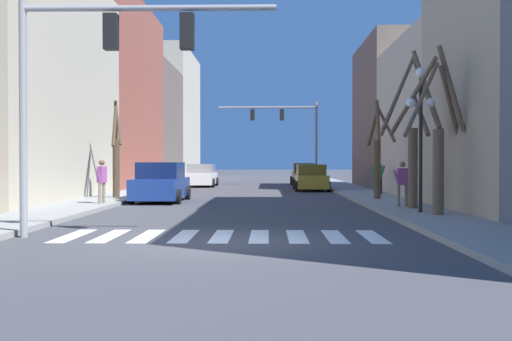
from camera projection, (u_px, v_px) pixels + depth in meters
The scene contains 19 objects.
ground_plane at pixel (218, 243), 13.20m from camera, with size 240.00×240.00×0.00m, color #424247.
sidewalk_right at pixel (497, 240), 13.07m from camera, with size 2.43×90.00×0.15m.
building_row_left at pixel (108, 104), 42.57m from camera, with size 6.00×66.60×13.78m.
building_row_right at pixel (496, 73), 24.23m from camera, with size 6.00×37.46×12.49m.
crosswalk_stripes at pixel (222, 236), 14.34m from camera, with size 7.65×2.60×0.01m.
traffic_signal_near at pixel (97, 60), 14.02m from camera, with size 6.05×0.28×5.78m.
traffic_signal_far at pixel (287, 124), 44.50m from camera, with size 7.39×0.28×6.23m.
street_lamp_right_corner at pixel (421, 110), 19.32m from camera, with size 0.95×0.36×4.69m.
car_parked_right_mid at pixel (161, 183), 26.71m from camera, with size 2.20×4.87×1.76m.
car_parked_left_near at pixel (201, 176), 42.81m from camera, with size 2.18×4.70×1.61m.
car_at_intersection at pixel (303, 175), 46.08m from camera, with size 1.95×4.13×1.66m.
car_parked_left_mid at pixel (311, 178), 37.05m from camera, with size 2.09×4.85×1.62m.
pedestrian_waiting_at_curb at pixel (102, 177), 23.49m from camera, with size 0.32×0.73×1.72m.
pedestrian_near_right_corner at pixel (378, 174), 30.17m from camera, with size 0.75×0.25×1.75m.
pedestrian_on_right_sidewalk at pixel (402, 180), 21.87m from camera, with size 0.71×0.26×1.65m.
street_tree_right_mid at pixel (415, 134), 20.84m from camera, with size 2.26×2.02×5.55m.
street_tree_right_near at pixel (436, 139), 18.64m from camera, with size 2.46×3.18×5.26m.
street_tree_left_mid at pixel (116, 154), 27.35m from camera, with size 0.89×2.38×4.48m.
street_tree_right_far at pixel (378, 152), 26.36m from camera, with size 1.14×2.60×4.38m.
Camera 1 is at (1.12, -13.16, 1.79)m, focal length 42.00 mm.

